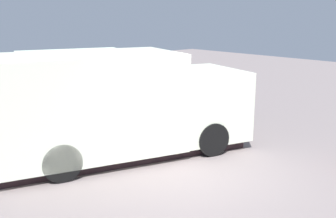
# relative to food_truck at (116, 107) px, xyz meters

# --- Properties ---
(ground_plane) EXTENTS (40.00, 40.00, 0.00)m
(ground_plane) POSITION_rel_food_truck_xyz_m (0.54, -1.88, -1.08)
(ground_plane) COLOR gray
(food_truck) EXTENTS (5.93, 3.88, 2.27)m
(food_truck) POSITION_rel_food_truck_xyz_m (0.00, 0.00, 0.00)
(food_truck) COLOR white
(food_truck) RESTS_ON ground_plane
(planter_flowering_near) EXTENTS (0.48, 0.48, 0.66)m
(planter_flowering_near) POSITION_rel_food_truck_xyz_m (4.69, 0.47, -0.74)
(planter_flowering_near) COLOR #544B48
(planter_flowering_near) RESTS_ON ground_plane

